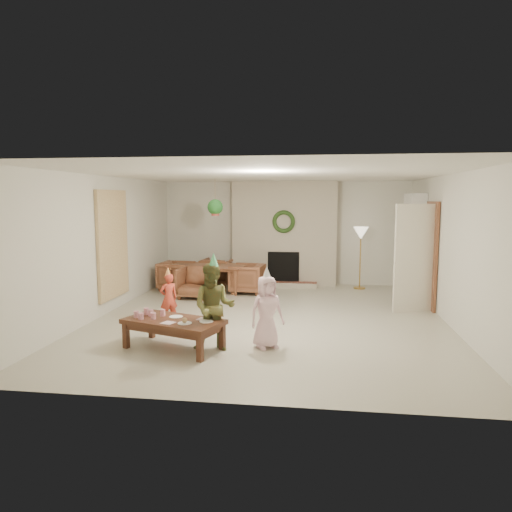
% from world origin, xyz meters
% --- Properties ---
extents(floor, '(7.00, 7.00, 0.00)m').
position_xyz_m(floor, '(0.00, 0.00, 0.00)').
color(floor, '#B7B29E').
rests_on(floor, ground).
extents(ceiling, '(7.00, 7.00, 0.00)m').
position_xyz_m(ceiling, '(0.00, 0.00, 2.50)').
color(ceiling, white).
rests_on(ceiling, wall_back).
extents(wall_back, '(7.00, 0.00, 7.00)m').
position_xyz_m(wall_back, '(0.00, 3.50, 1.25)').
color(wall_back, silver).
rests_on(wall_back, floor).
extents(wall_front, '(7.00, 0.00, 7.00)m').
position_xyz_m(wall_front, '(0.00, -3.50, 1.25)').
color(wall_front, silver).
rests_on(wall_front, floor).
extents(wall_left, '(0.00, 7.00, 7.00)m').
position_xyz_m(wall_left, '(-3.00, 0.00, 1.25)').
color(wall_left, silver).
rests_on(wall_left, floor).
extents(wall_right, '(0.00, 7.00, 7.00)m').
position_xyz_m(wall_right, '(3.00, 0.00, 1.25)').
color(wall_right, silver).
rests_on(wall_right, floor).
extents(fireplace_mass, '(2.50, 0.40, 2.50)m').
position_xyz_m(fireplace_mass, '(0.00, 3.30, 1.25)').
color(fireplace_mass, '#542B16').
rests_on(fireplace_mass, floor).
extents(fireplace_hearth, '(1.60, 0.30, 0.12)m').
position_xyz_m(fireplace_hearth, '(0.00, 2.95, 0.06)').
color(fireplace_hearth, maroon).
rests_on(fireplace_hearth, floor).
extents(fireplace_firebox, '(0.75, 0.12, 0.75)m').
position_xyz_m(fireplace_firebox, '(0.00, 3.12, 0.45)').
color(fireplace_firebox, black).
rests_on(fireplace_firebox, floor).
extents(fireplace_wreath, '(0.54, 0.10, 0.54)m').
position_xyz_m(fireplace_wreath, '(0.00, 3.07, 1.55)').
color(fireplace_wreath, '#1F3E17').
rests_on(fireplace_wreath, fireplace_mass).
extents(floor_lamp_base, '(0.27, 0.27, 0.03)m').
position_xyz_m(floor_lamp_base, '(1.79, 3.00, 0.01)').
color(floor_lamp_base, gold).
rests_on(floor_lamp_base, floor).
extents(floor_lamp_post, '(0.03, 0.03, 1.30)m').
position_xyz_m(floor_lamp_post, '(1.79, 3.00, 0.67)').
color(floor_lamp_post, gold).
rests_on(floor_lamp_post, floor).
extents(floor_lamp_shade, '(0.35, 0.35, 0.29)m').
position_xyz_m(floor_lamp_shade, '(1.79, 3.00, 1.30)').
color(floor_lamp_shade, beige).
rests_on(floor_lamp_shade, floor_lamp_post).
extents(bookshelf_carcass, '(0.30, 1.00, 2.20)m').
position_xyz_m(bookshelf_carcass, '(2.84, 2.30, 1.10)').
color(bookshelf_carcass, white).
rests_on(bookshelf_carcass, floor).
extents(bookshelf_shelf_a, '(0.30, 0.92, 0.03)m').
position_xyz_m(bookshelf_shelf_a, '(2.82, 2.30, 0.45)').
color(bookshelf_shelf_a, white).
rests_on(bookshelf_shelf_a, bookshelf_carcass).
extents(bookshelf_shelf_b, '(0.30, 0.92, 0.03)m').
position_xyz_m(bookshelf_shelf_b, '(2.82, 2.30, 0.85)').
color(bookshelf_shelf_b, white).
rests_on(bookshelf_shelf_b, bookshelf_carcass).
extents(bookshelf_shelf_c, '(0.30, 0.92, 0.03)m').
position_xyz_m(bookshelf_shelf_c, '(2.82, 2.30, 1.25)').
color(bookshelf_shelf_c, white).
rests_on(bookshelf_shelf_c, bookshelf_carcass).
extents(bookshelf_shelf_d, '(0.30, 0.92, 0.03)m').
position_xyz_m(bookshelf_shelf_d, '(2.82, 2.30, 1.65)').
color(bookshelf_shelf_d, white).
rests_on(bookshelf_shelf_d, bookshelf_carcass).
extents(books_row_lower, '(0.20, 0.40, 0.24)m').
position_xyz_m(books_row_lower, '(2.80, 2.15, 0.59)').
color(books_row_lower, '#A51E27').
rests_on(books_row_lower, bookshelf_shelf_a).
extents(books_row_mid, '(0.20, 0.44, 0.24)m').
position_xyz_m(books_row_mid, '(2.80, 2.35, 0.99)').
color(books_row_mid, '#2A559B').
rests_on(books_row_mid, bookshelf_shelf_b).
extents(books_row_upper, '(0.20, 0.36, 0.22)m').
position_xyz_m(books_row_upper, '(2.80, 2.20, 1.38)').
color(books_row_upper, '#AB8124').
rests_on(books_row_upper, bookshelf_shelf_c).
extents(door_frame, '(0.05, 0.86, 2.04)m').
position_xyz_m(door_frame, '(2.96, 1.20, 1.02)').
color(door_frame, brown).
rests_on(door_frame, floor).
extents(door_leaf, '(0.77, 0.32, 2.00)m').
position_xyz_m(door_leaf, '(2.58, 0.82, 1.00)').
color(door_leaf, beige).
rests_on(door_leaf, floor).
extents(curtain_panel, '(0.06, 1.20, 2.00)m').
position_xyz_m(curtain_panel, '(-2.96, 0.20, 1.25)').
color(curtain_panel, beige).
rests_on(curtain_panel, wall_left).
extents(dining_table, '(1.77, 1.10, 0.60)m').
position_xyz_m(dining_table, '(-1.66, 2.22, 0.30)').
color(dining_table, brown).
rests_on(dining_table, floor).
extents(dining_chair_near, '(0.77, 0.78, 0.66)m').
position_xyz_m(dining_chair_near, '(-1.73, 1.47, 0.33)').
color(dining_chair_near, brown).
rests_on(dining_chair_near, floor).
extents(dining_chair_far, '(0.77, 0.78, 0.66)m').
position_xyz_m(dining_chair_far, '(-1.59, 2.96, 0.33)').
color(dining_chair_far, brown).
rests_on(dining_chair_far, floor).
extents(dining_chair_left, '(0.78, 0.77, 0.66)m').
position_xyz_m(dining_chair_left, '(-2.40, 2.28, 0.33)').
color(dining_chair_left, brown).
rests_on(dining_chair_left, floor).
extents(dining_chair_right, '(0.78, 0.77, 0.66)m').
position_xyz_m(dining_chair_right, '(-0.73, 2.13, 0.33)').
color(dining_chair_right, brown).
rests_on(dining_chair_right, floor).
extents(hanging_plant_cord, '(0.01, 0.01, 0.70)m').
position_xyz_m(hanging_plant_cord, '(-1.30, 1.50, 2.15)').
color(hanging_plant_cord, tan).
rests_on(hanging_plant_cord, ceiling).
extents(hanging_plant_pot, '(0.16, 0.16, 0.12)m').
position_xyz_m(hanging_plant_pot, '(-1.30, 1.50, 1.80)').
color(hanging_plant_pot, '#AE4538').
rests_on(hanging_plant_pot, hanging_plant_cord).
extents(hanging_plant_foliage, '(0.32, 0.32, 0.32)m').
position_xyz_m(hanging_plant_foliage, '(-1.30, 1.50, 1.92)').
color(hanging_plant_foliage, '#1B511F').
rests_on(hanging_plant_foliage, hanging_plant_pot).
extents(coffee_table_top, '(1.52, 1.10, 0.06)m').
position_xyz_m(coffee_table_top, '(-1.15, -1.86, 0.39)').
color(coffee_table_top, '#4E2A1A').
rests_on(coffee_table_top, floor).
extents(coffee_table_apron, '(1.38, 0.96, 0.08)m').
position_xyz_m(coffee_table_apron, '(-1.15, -1.86, 0.32)').
color(coffee_table_apron, '#4E2A1A').
rests_on(coffee_table_apron, floor).
extents(coffee_leg_fl, '(0.09, 0.09, 0.36)m').
position_xyz_m(coffee_leg_fl, '(-1.83, -1.92, 0.18)').
color(coffee_leg_fl, '#4E2A1A').
rests_on(coffee_leg_fl, floor).
extents(coffee_leg_fr, '(0.09, 0.09, 0.36)m').
position_xyz_m(coffee_leg_fr, '(-0.66, -2.33, 0.18)').
color(coffee_leg_fr, '#4E2A1A').
rests_on(coffee_leg_fr, floor).
extents(coffee_leg_bl, '(0.09, 0.09, 0.36)m').
position_xyz_m(coffee_leg_bl, '(-1.65, -1.39, 0.18)').
color(coffee_leg_bl, '#4E2A1A').
rests_on(coffee_leg_bl, floor).
extents(coffee_leg_br, '(0.09, 0.09, 0.36)m').
position_xyz_m(coffee_leg_br, '(-0.48, -1.80, 0.18)').
color(coffee_leg_br, '#4E2A1A').
rests_on(coffee_leg_br, floor).
extents(cup_a, '(0.09, 0.09, 0.09)m').
position_xyz_m(cup_a, '(-1.70, -1.84, 0.47)').
color(cup_a, silver).
rests_on(cup_a, coffee_table_top).
extents(cup_b, '(0.09, 0.09, 0.09)m').
position_xyz_m(cup_b, '(-1.63, -1.64, 0.47)').
color(cup_b, silver).
rests_on(cup_b, coffee_table_top).
extents(cup_c, '(0.09, 0.09, 0.09)m').
position_xyz_m(cup_c, '(-1.60, -1.93, 0.47)').
color(cup_c, silver).
rests_on(cup_c, coffee_table_top).
extents(cup_d, '(0.09, 0.09, 0.09)m').
position_xyz_m(cup_d, '(-1.53, -1.73, 0.47)').
color(cup_d, silver).
rests_on(cup_d, coffee_table_top).
extents(cup_e, '(0.09, 0.09, 0.09)m').
position_xyz_m(cup_e, '(-1.43, -1.90, 0.47)').
color(cup_e, silver).
rests_on(cup_e, coffee_table_top).
extents(cup_f, '(0.09, 0.09, 0.09)m').
position_xyz_m(cup_f, '(-1.36, -1.70, 0.47)').
color(cup_f, silver).
rests_on(cup_f, coffee_table_top).
extents(plate_a, '(0.24, 0.24, 0.01)m').
position_xyz_m(plate_a, '(-1.16, -1.72, 0.43)').
color(plate_a, white).
rests_on(plate_a, coffee_table_top).
extents(plate_b, '(0.24, 0.24, 0.01)m').
position_xyz_m(plate_b, '(-0.94, -2.05, 0.43)').
color(plate_b, white).
rests_on(plate_b, coffee_table_top).
extents(plate_c, '(0.24, 0.24, 0.01)m').
position_xyz_m(plate_c, '(-0.67, -1.92, 0.43)').
color(plate_c, white).
rests_on(plate_c, coffee_table_top).
extents(food_scoop, '(0.09, 0.09, 0.07)m').
position_xyz_m(food_scoop, '(-0.94, -2.05, 0.47)').
color(food_scoop, tan).
rests_on(food_scoop, plate_b).
extents(napkin_left, '(0.20, 0.20, 0.01)m').
position_xyz_m(napkin_left, '(-1.17, -2.06, 0.42)').
color(napkin_left, '#DCA2B5').
rests_on(napkin_left, coffee_table_top).
extents(napkin_right, '(0.20, 0.20, 0.01)m').
position_xyz_m(napkin_right, '(-0.74, -1.80, 0.42)').
color(napkin_right, '#DCA2B5').
rests_on(napkin_right, coffee_table_top).
extents(child_red, '(0.37, 0.35, 0.84)m').
position_xyz_m(child_red, '(-1.67, -0.52, 0.42)').
color(child_red, '#BE3B28').
rests_on(child_red, floor).
extents(party_hat_red, '(0.14, 0.14, 0.16)m').
position_xyz_m(party_hat_red, '(-1.67, -0.52, 0.88)').
color(party_hat_red, '#DCC249').
rests_on(party_hat_red, child_red).
extents(child_plaid, '(0.62, 0.50, 1.22)m').
position_xyz_m(child_plaid, '(-0.58, -1.84, 0.61)').
color(child_plaid, brown).
rests_on(child_plaid, floor).
extents(party_hat_plaid, '(0.18, 0.18, 0.20)m').
position_xyz_m(party_hat_plaid, '(-0.58, -1.84, 1.26)').
color(party_hat_plaid, '#52C07A').
rests_on(party_hat_plaid, child_plaid).
extents(child_pink, '(0.60, 0.54, 1.03)m').
position_xyz_m(child_pink, '(0.13, -1.63, 0.51)').
color(child_pink, '#FFCBDB').
rests_on(child_pink, floor).
extents(party_hat_pink, '(0.17, 0.17, 0.19)m').
position_xyz_m(party_hat_pink, '(0.13, -1.63, 1.07)').
color(party_hat_pink, silver).
rests_on(party_hat_pink, child_pink).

